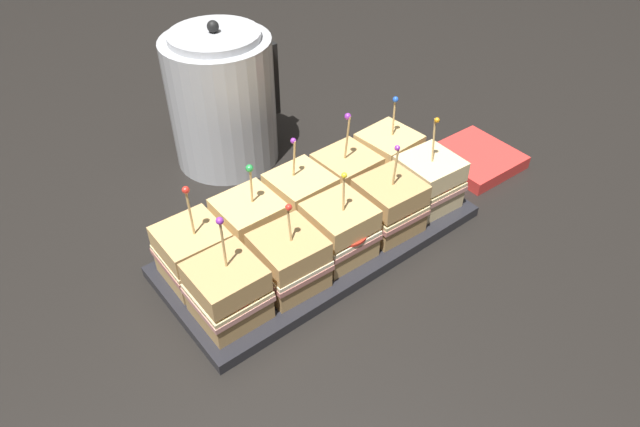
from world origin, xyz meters
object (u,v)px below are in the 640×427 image
(sandwich_back_center, at_px, (301,199))
(sandwich_back_right, at_px, (346,177))
(sandwich_front_center, at_px, (339,231))
(sandwich_back_far_left, at_px, (193,253))
(serving_platter, at_px, (320,240))
(sandwich_back_far_right, at_px, (388,157))
(sandwich_front_right, at_px, (389,206))
(sandwich_front_left, at_px, (289,261))
(kettle_steel, at_px, (222,100))
(napkin_stack, at_px, (475,158))
(sandwich_front_far_left, at_px, (228,291))
(sandwich_front_far_right, at_px, (428,182))
(sandwich_back_left, at_px, (250,225))

(sandwich_back_center, height_order, sandwich_back_right, sandwich_back_right)
(sandwich_front_center, height_order, sandwich_back_far_left, sandwich_back_far_left)
(serving_platter, relative_size, sandwich_back_far_right, 3.17)
(sandwich_back_center, bearing_deg, sandwich_front_right, -45.58)
(sandwich_front_left, distance_m, kettle_steel, 0.37)
(serving_platter, height_order, napkin_stack, napkin_stack)
(serving_platter, distance_m, sandwich_front_far_left, 0.20)
(sandwich_back_far_right, height_order, napkin_stack, sandwich_back_far_right)
(sandwich_front_far_right, height_order, kettle_steel, kettle_steel)
(sandwich_front_far_right, xyz_separation_m, sandwich_back_left, (-0.29, 0.09, 0.00))
(sandwich_front_left, bearing_deg, sandwich_front_far_left, 178.35)
(sandwich_back_center, bearing_deg, sandwich_front_center, -91.39)
(sandwich_back_center, distance_m, napkin_stack, 0.37)
(sandwich_back_far_right, bearing_deg, sandwich_back_far_left, 179.90)
(sandwich_front_right, bearing_deg, sandwich_front_center, 177.68)
(sandwich_back_far_left, xyz_separation_m, kettle_steel, (0.21, 0.25, 0.06))
(sandwich_front_right, distance_m, sandwich_back_center, 0.14)
(kettle_steel, bearing_deg, sandwich_back_right, -72.89)
(sandwich_front_far_left, xyz_separation_m, sandwich_front_far_right, (0.38, 0.00, -0.00))
(sandwich_back_center, relative_size, sandwich_back_right, 0.93)
(sandwich_back_center, bearing_deg, sandwich_front_far_right, -26.54)
(sandwich_front_far_left, height_order, sandwich_back_right, sandwich_front_far_left)
(sandwich_front_far_left, bearing_deg, sandwich_front_center, 0.04)
(sandwich_back_far_left, bearing_deg, sandwich_back_center, 0.07)
(serving_platter, xyz_separation_m, sandwich_front_far_right, (0.19, -0.05, 0.05))
(sandwich_back_far_left, relative_size, kettle_steel, 0.61)
(sandwich_back_far_left, bearing_deg, sandwich_front_left, -45.20)
(sandwich_front_far_left, relative_size, sandwich_front_center, 1.10)
(sandwich_front_far_left, bearing_deg, sandwich_back_far_left, 89.22)
(sandwich_back_right, bearing_deg, sandwich_front_far_left, -161.61)
(sandwich_back_far_left, xyz_separation_m, sandwich_back_far_right, (0.38, -0.00, 0.00))
(sandwich_front_right, relative_size, napkin_stack, 1.09)
(sandwich_back_center, xyz_separation_m, sandwich_back_right, (0.09, 0.00, -0.00))
(serving_platter, bearing_deg, sandwich_front_far_right, -13.59)
(napkin_stack, bearing_deg, sandwich_front_far_left, -176.20)
(sandwich_back_far_left, bearing_deg, sandwich_back_far_right, -0.10)
(sandwich_front_center, xyz_separation_m, napkin_stack, (0.37, 0.04, -0.05))
(sandwich_front_far_right, relative_size, napkin_stack, 1.14)
(sandwich_front_left, height_order, kettle_steel, kettle_steel)
(sandwich_front_far_left, xyz_separation_m, sandwich_back_center, (0.19, 0.09, -0.00))
(sandwich_front_far_right, bearing_deg, sandwich_back_center, 153.46)
(sandwich_front_center, bearing_deg, sandwich_back_right, 44.58)
(sandwich_back_far_left, distance_m, sandwich_back_right, 0.29)
(kettle_steel, bearing_deg, sandwich_front_right, -77.26)
(kettle_steel, bearing_deg, sandwich_back_left, -114.18)
(sandwich_front_far_right, height_order, sandwich_back_right, sandwich_back_right)
(sandwich_front_center, height_order, sandwich_back_far_right, sandwich_back_far_right)
(sandwich_front_far_right, xyz_separation_m, sandwich_back_far_left, (-0.38, 0.09, -0.00))
(sandwich_front_right, bearing_deg, sandwich_front_left, 179.69)
(sandwich_front_far_left, bearing_deg, sandwich_back_center, 26.10)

